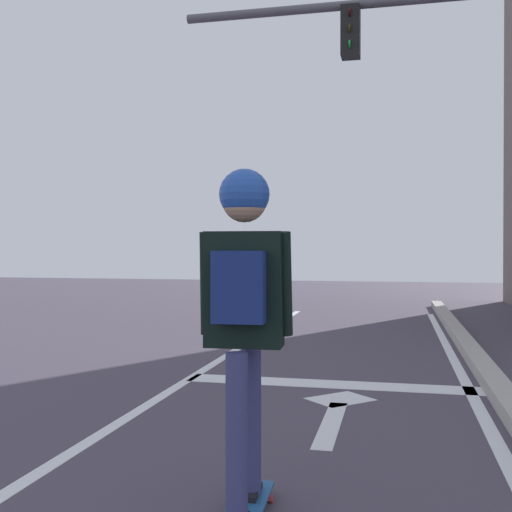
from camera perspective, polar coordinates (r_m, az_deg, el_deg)
name	(u,v)px	position (r m, az deg, el deg)	size (l,w,h in m)	color
lane_line_center	(89,441)	(4.97, -15.12, -16.15)	(0.12, 20.00, 0.01)	silver
stop_bar	(331,384)	(6.76, 6.91, -11.62)	(3.11, 0.40, 0.01)	silver
lane_arrow_stem	(331,423)	(5.30, 6.93, -15.05)	(0.16, 1.40, 0.01)	silver
lane_arrow_head	(340,399)	(6.12, 7.77, -12.92)	(0.56, 0.44, 0.01)	silver
skateboard	(244,512)	(3.50, -1.07, -22.48)	(0.25, 0.85, 0.07)	#1F528C
skater	(244,291)	(3.22, -1.13, -3.20)	(0.49, 0.65, 1.78)	#3A3C70
traffic_signal_mast	(448,93)	(8.33, 17.25, 14.17)	(4.49, 0.34, 5.04)	#55545B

